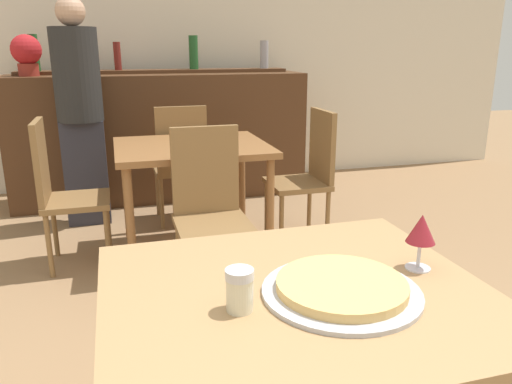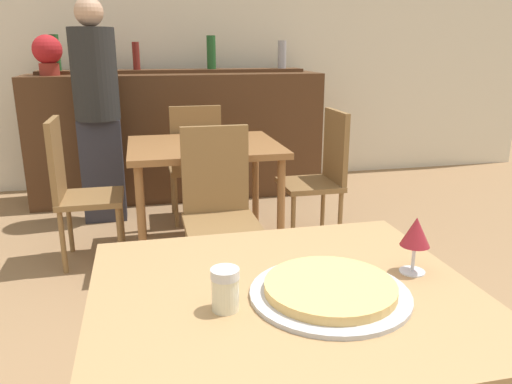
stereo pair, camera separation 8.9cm
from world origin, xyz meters
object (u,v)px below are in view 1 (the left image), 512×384
Objects in this scene: chair_far_side_left at (60,187)px; person_standing at (80,106)px; chair_far_side_back at (181,159)px; pizza_tray at (341,288)px; chair_far_side_right at (309,169)px; cheese_shaker at (240,290)px; chair_far_side_front at (209,203)px; wine_glass at (421,230)px; potted_plant at (26,53)px.

person_standing is at bearing -7.83° from chair_far_side_left.
chair_far_side_back is 2.34× the size of pizza_tray.
person_standing is at bearing -117.83° from chair_far_side_right.
pizza_tray is 3.84× the size of cheese_shaker.
chair_far_side_front is at bearing 91.37° from pizza_tray.
pizza_tray is at bearing -158.27° from chair_far_side_left.
person_standing is (-0.75, 2.98, 0.14)m from pizza_tray.
person_standing is at bearing 109.39° from wine_glass.
chair_far_side_front and chair_far_side_right have the same top height.
wine_glass is (0.31, -2.67, 0.35)m from chair_far_side_back.
pizza_tray is 0.23× the size of person_standing.
pizza_tray is (-0.79, -2.17, 0.26)m from chair_far_side_right.
chair_far_side_front is at bearing -59.98° from potted_plant.
potted_plant reaches higher than chair_far_side_back.
chair_far_side_back is at bearing 90.79° from pizza_tray.
cheese_shaker is at bearing -178.52° from pizza_tray.
chair_far_side_back is 1.56m from potted_plant.
potted_plant is at bearing 12.01° from chair_far_side_left.
chair_far_side_front is 0.55× the size of person_standing.
chair_far_side_right is 0.55× the size of person_standing.
chair_far_side_back is at bearing -34.47° from potted_plant.
chair_far_side_left is 0.91m from person_standing.
chair_far_side_back is 0.55× the size of person_standing.
chair_far_side_right is at bearing 144.91° from chair_far_side_back.
chair_far_side_back is 2.78m from cheese_shaker.
chair_far_side_back is 1.00× the size of chair_far_side_left.
person_standing is 10.71× the size of wine_glass.
chair_far_side_front and chair_far_side_left have the same top height.
cheese_shaker is 0.32× the size of potted_plant.
chair_far_side_left is at bearing 144.91° from chair_far_side_front.
wine_glass reaches higher than cheese_shaker.
chair_far_side_back is at bearing -18.04° from person_standing.
chair_far_side_left is at bearing 118.47° from wine_glass.
potted_plant is (-1.11, 0.76, 0.78)m from chair_far_side_back.
person_standing is at bearing 99.29° from cheese_shaker.
chair_far_side_back is 2.85× the size of potted_plant.
person_standing reaches higher than potted_plant.
potted_plant is (-1.42, 3.43, 0.43)m from wine_glass.
chair_far_side_left is 1.00× the size of chair_far_side_right.
chair_far_side_front is 1.01m from chair_far_side_right.
chair_far_side_right is (0.82, -0.58, 0.00)m from chair_far_side_back.
potted_plant reaches higher than chair_far_side_front.
chair_far_side_front is 2.85× the size of potted_plant.
chair_far_side_left is (-0.82, 0.58, 0.00)m from chair_far_side_front.
pizza_tray is 3.73m from potted_plant.
chair_far_side_front is 2.35m from potted_plant.
wine_glass is (0.53, 0.08, 0.06)m from cheese_shaker.
chair_far_side_back and chair_far_side_left have the same top height.
chair_far_side_left and chair_far_side_right have the same top height.
wine_glass is at bearing -70.61° from person_standing.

